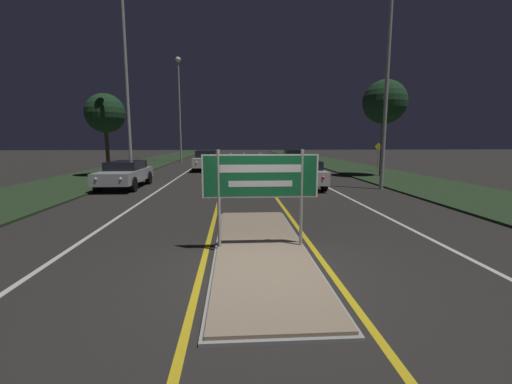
# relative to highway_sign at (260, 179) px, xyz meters

# --- Properties ---
(ground_plane) EXTENTS (160.00, 160.00, 0.00)m
(ground_plane) POSITION_rel_highway_sign_xyz_m (0.00, -1.33, -1.56)
(ground_plane) COLOR #282623
(median_island) EXTENTS (1.98, 7.06, 0.10)m
(median_island) POSITION_rel_highway_sign_xyz_m (0.00, 0.00, -1.52)
(median_island) COLOR #999993
(median_island) RESTS_ON ground_plane
(verge_left) EXTENTS (5.00, 100.00, 0.08)m
(verge_left) POSITION_rel_highway_sign_xyz_m (-9.50, 18.67, -1.52)
(verge_left) COLOR #23381E
(verge_left) RESTS_ON ground_plane
(verge_right) EXTENTS (5.00, 100.00, 0.08)m
(verge_right) POSITION_rel_highway_sign_xyz_m (9.50, 18.67, -1.52)
(verge_right) COLOR #23381E
(verge_right) RESTS_ON ground_plane
(centre_line_yellow_left) EXTENTS (0.12, 70.00, 0.01)m
(centre_line_yellow_left) POSITION_rel_highway_sign_xyz_m (-1.18, 23.67, -1.56)
(centre_line_yellow_left) COLOR gold
(centre_line_yellow_left) RESTS_ON ground_plane
(centre_line_yellow_right) EXTENTS (0.12, 70.00, 0.01)m
(centre_line_yellow_right) POSITION_rel_highway_sign_xyz_m (1.18, 23.67, -1.56)
(centre_line_yellow_right) COLOR gold
(centre_line_yellow_right) RESTS_ON ground_plane
(lane_line_white_left) EXTENTS (0.12, 70.00, 0.01)m
(lane_line_white_left) POSITION_rel_highway_sign_xyz_m (-4.20, 23.67, -1.56)
(lane_line_white_left) COLOR silver
(lane_line_white_left) RESTS_ON ground_plane
(lane_line_white_right) EXTENTS (0.12, 70.00, 0.01)m
(lane_line_white_right) POSITION_rel_highway_sign_xyz_m (4.20, 23.67, -1.56)
(lane_line_white_right) COLOR silver
(lane_line_white_right) RESTS_ON ground_plane
(edge_line_white_left) EXTENTS (0.10, 70.00, 0.01)m
(edge_line_white_left) POSITION_rel_highway_sign_xyz_m (-7.20, 23.67, -1.56)
(edge_line_white_left) COLOR silver
(edge_line_white_left) RESTS_ON ground_plane
(edge_line_white_right) EXTENTS (0.10, 70.00, 0.01)m
(edge_line_white_right) POSITION_rel_highway_sign_xyz_m (7.20, 23.67, -1.56)
(edge_line_white_right) COLOR silver
(edge_line_white_right) RESTS_ON ground_plane
(highway_sign) EXTENTS (2.47, 0.07, 2.09)m
(highway_sign) POSITION_rel_highway_sign_xyz_m (0.00, 0.00, 0.00)
(highway_sign) COLOR #9E9E99
(highway_sign) RESTS_ON median_island
(streetlight_left_near) EXTENTS (0.50, 0.50, 11.17)m
(streetlight_left_near) POSITION_rel_highway_sign_xyz_m (-6.61, 13.30, 5.27)
(streetlight_left_near) COLOR #9E9E99
(streetlight_left_near) RESTS_ON ground_plane
(streetlight_left_far) EXTENTS (0.59, 0.59, 11.23)m
(streetlight_left_far) POSITION_rel_highway_sign_xyz_m (-6.49, 31.59, 5.87)
(streetlight_left_far) COLOR #9E9E99
(streetlight_left_far) RESTS_ON ground_plane
(streetlight_right_near) EXTENTS (0.57, 0.57, 10.50)m
(streetlight_right_near) POSITION_rel_highway_sign_xyz_m (6.64, 9.03, 5.36)
(streetlight_right_near) COLOR #9E9E99
(streetlight_right_near) RESTS_ON ground_plane
(car_receding_0) EXTENTS (1.87, 4.66, 1.37)m
(car_receding_0) POSITION_rel_highway_sign_xyz_m (2.86, 9.99, -0.82)
(car_receding_0) COLOR silver
(car_receding_0) RESTS_ON ground_plane
(car_receding_1) EXTENTS (1.95, 4.79, 1.36)m
(car_receding_1) POSITION_rel_highway_sign_xyz_m (2.70, 17.71, -0.84)
(car_receding_1) COLOR maroon
(car_receding_1) RESTS_ON ground_plane
(car_receding_2) EXTENTS (1.85, 4.14, 1.38)m
(car_receding_2) POSITION_rel_highway_sign_xyz_m (5.62, 29.32, -0.84)
(car_receding_2) COLOR #4C514C
(car_receding_2) RESTS_ON ground_plane
(car_approaching_0) EXTENTS (1.85, 4.69, 1.33)m
(car_approaching_0) POSITION_rel_highway_sign_xyz_m (-6.07, 10.40, -0.83)
(car_approaching_0) COLOR #B7B7BC
(car_approaching_0) RESTS_ON ground_plane
(car_approaching_1) EXTENTS (1.92, 4.47, 1.57)m
(car_approaching_1) POSITION_rel_highway_sign_xyz_m (-2.76, 20.14, -0.73)
(car_approaching_1) COLOR silver
(car_approaching_1) RESTS_ON ground_plane
(warning_sign) EXTENTS (0.60, 0.06, 2.13)m
(warning_sign) POSITION_rel_highway_sign_xyz_m (10.26, 18.00, -0.19)
(warning_sign) COLOR #9E9E99
(warning_sign) RESTS_ON verge_right
(roadside_palm_left) EXTENTS (2.48, 2.48, 5.26)m
(roadside_palm_left) POSITION_rel_highway_sign_xyz_m (-8.77, 15.66, 2.50)
(roadside_palm_left) COLOR #4C3823
(roadside_palm_left) RESTS_ON verge_left
(roadside_palm_right) EXTENTS (2.77, 2.77, 6.11)m
(roadside_palm_right) POSITION_rel_highway_sign_xyz_m (9.06, 14.62, 3.22)
(roadside_palm_right) COLOR #4C3823
(roadside_palm_right) RESTS_ON verge_right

